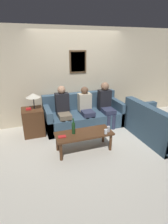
# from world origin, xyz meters

# --- Properties ---
(ground_plane) EXTENTS (16.00, 16.00, 0.00)m
(ground_plane) POSITION_xyz_m (0.00, 0.00, 0.00)
(ground_plane) COLOR beige
(wall_back) EXTENTS (9.00, 0.08, 2.60)m
(wall_back) POSITION_xyz_m (0.00, 1.04, 1.30)
(wall_back) COLOR beige
(wall_back) RESTS_ON ground_plane
(couch_main) EXTENTS (2.12, 0.93, 0.87)m
(couch_main) POSITION_xyz_m (0.00, 0.56, 0.29)
(couch_main) COLOR #385166
(couch_main) RESTS_ON ground_plane
(couch_side) EXTENTS (0.93, 1.58, 0.87)m
(couch_side) POSITION_xyz_m (1.42, -0.71, 0.29)
(couch_side) COLOR #385166
(couch_side) RESTS_ON ground_plane
(coffee_table) EXTENTS (1.20, 0.49, 0.42)m
(coffee_table) POSITION_xyz_m (-0.40, -0.65, 0.36)
(coffee_table) COLOR #4C2D19
(coffee_table) RESTS_ON ground_plane
(side_table_with_lamp) EXTENTS (0.50, 0.50, 1.07)m
(side_table_with_lamp) POSITION_xyz_m (-1.36, 0.45, 0.38)
(side_table_with_lamp) COLOR #4C2D19
(side_table_with_lamp) RESTS_ON ground_plane
(wine_bottle) EXTENTS (0.07, 0.07, 0.34)m
(wine_bottle) POSITION_xyz_m (-0.61, -0.60, 0.55)
(wine_bottle) COLOR #19421E
(wine_bottle) RESTS_ON coffee_table
(drinking_glass) EXTENTS (0.07, 0.07, 0.10)m
(drinking_glass) POSITION_xyz_m (0.01, -0.84, 0.47)
(drinking_glass) COLOR silver
(drinking_glass) RESTS_ON coffee_table
(book_stack) EXTENTS (0.16, 0.10, 0.02)m
(book_stack) POSITION_xyz_m (-0.87, -0.68, 0.43)
(book_stack) COLOR red
(book_stack) RESTS_ON coffee_table
(soda_can) EXTENTS (0.07, 0.07, 0.12)m
(soda_can) POSITION_xyz_m (0.11, -0.77, 0.48)
(soda_can) COLOR #BCBCC1
(soda_can) RESTS_ON coffee_table
(person_left) EXTENTS (0.34, 0.59, 1.18)m
(person_left) POSITION_xyz_m (-0.59, 0.42, 0.63)
(person_left) COLOR #756651
(person_left) RESTS_ON ground_plane
(person_middle) EXTENTS (0.34, 0.60, 1.11)m
(person_middle) POSITION_xyz_m (0.03, 0.41, 0.60)
(person_middle) COLOR #2D334C
(person_middle) RESTS_ON ground_plane
(person_right) EXTENTS (0.34, 0.63, 1.19)m
(person_right) POSITION_xyz_m (0.61, 0.40, 0.64)
(person_right) COLOR #2D334C
(person_right) RESTS_ON ground_plane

